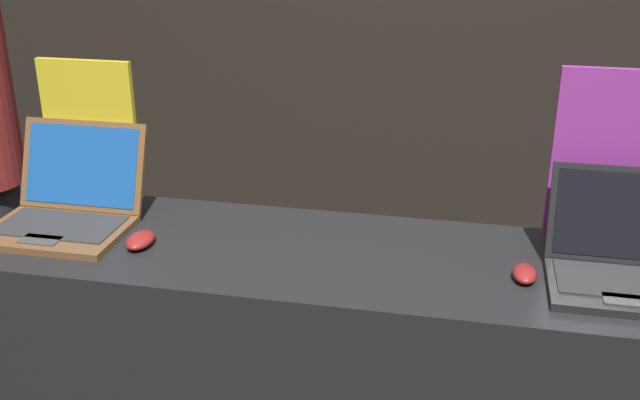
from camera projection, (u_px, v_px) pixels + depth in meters
name	position (u px, v px, depth m)	size (l,w,h in m)	color
display_counter	(324.00, 390.00, 2.18)	(1.96, 0.56, 0.90)	black
laptop_front	(67.00, 205.00, 2.15)	(0.39, 0.37, 0.27)	brown
mouse_front	(141.00, 240.00, 2.04)	(0.07, 0.11, 0.04)	maroon
promo_stand_front	(91.00, 136.00, 2.26)	(0.29, 0.07, 0.45)	black
laptop_back	(617.00, 259.00, 1.83)	(0.33, 0.31, 0.26)	black
mouse_back	(525.00, 274.00, 1.86)	(0.06, 0.10, 0.03)	maroon
promo_stand_back	(616.00, 166.00, 1.94)	(0.33, 0.07, 0.49)	black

